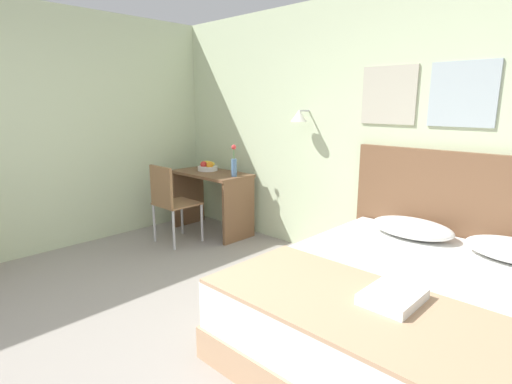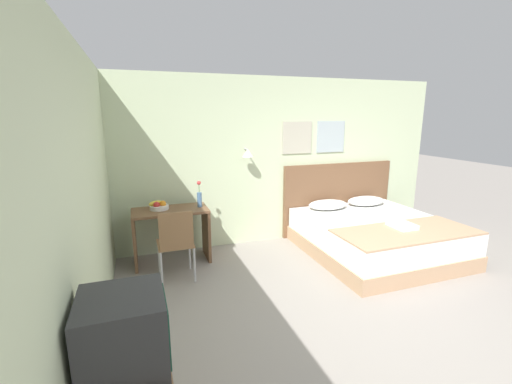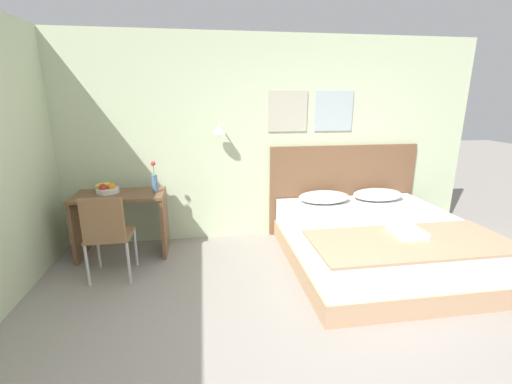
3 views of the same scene
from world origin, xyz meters
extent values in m
cube|color=beige|center=(0.00, 2.71, 1.32)|extent=(5.89, 0.06, 2.65)
cube|color=#B7B29E|center=(0.35, 2.67, 1.70)|extent=(0.52, 0.02, 0.52)
cube|color=#A8B7BC|center=(0.98, 2.67, 1.70)|extent=(0.52, 0.02, 0.52)
cylinder|color=#B2B2B7|center=(-0.55, 2.60, 1.55)|extent=(0.02, 0.16, 0.02)
cone|color=white|center=(-0.55, 2.51, 1.50)|extent=(0.17, 0.17, 0.12)
cube|color=tan|center=(1.17, 1.58, 0.11)|extent=(1.98, 2.08, 0.22)
cube|color=white|center=(1.17, 1.58, 0.38)|extent=(1.94, 2.04, 0.31)
cube|color=brown|center=(1.17, 2.65, 0.62)|extent=(2.10, 0.06, 1.24)
ellipsoid|color=white|center=(0.79, 2.36, 0.61)|extent=(0.68, 0.43, 0.14)
ellipsoid|color=white|center=(1.55, 2.36, 0.61)|extent=(0.68, 0.43, 0.14)
cube|color=tan|center=(1.17, 0.98, 0.55)|extent=(1.92, 0.83, 0.02)
cube|color=white|center=(1.21, 1.12, 0.59)|extent=(0.27, 0.35, 0.06)
cube|color=brown|center=(-1.76, 2.31, 0.76)|extent=(1.03, 0.54, 0.03)
cube|color=brown|center=(-2.26, 2.31, 0.37)|extent=(0.04, 0.49, 0.74)
cube|color=brown|center=(-1.27, 2.31, 0.37)|extent=(0.04, 0.49, 0.74)
cube|color=#8E6642|center=(-1.77, 1.78, 0.47)|extent=(0.44, 0.44, 0.02)
cube|color=#8E6642|center=(-1.77, 1.58, 0.71)|extent=(0.41, 0.03, 0.46)
cylinder|color=#B7B7BC|center=(-1.97, 1.98, 0.23)|extent=(0.03, 0.03, 0.46)
cylinder|color=#B7B7BC|center=(-1.57, 1.98, 0.23)|extent=(0.03, 0.03, 0.46)
cylinder|color=#B7B7BC|center=(-1.97, 1.58, 0.23)|extent=(0.03, 0.03, 0.46)
cylinder|color=#B7B7BC|center=(-1.57, 1.58, 0.23)|extent=(0.03, 0.03, 0.46)
cylinder|color=silver|center=(-1.90, 2.37, 0.80)|extent=(0.26, 0.26, 0.05)
sphere|color=orange|center=(-1.85, 2.36, 0.85)|extent=(0.09, 0.09, 0.09)
ellipsoid|color=yellow|center=(-1.94, 2.40, 0.86)|extent=(0.22, 0.15, 0.08)
sphere|color=red|center=(-1.94, 2.33, 0.85)|extent=(0.09, 0.09, 0.09)
cylinder|color=#4C7099|center=(-1.35, 2.31, 0.88)|extent=(0.07, 0.07, 0.21)
cylinder|color=#3D7538|center=(-1.35, 2.31, 1.06)|extent=(0.01, 0.01, 0.14)
sphere|color=#DB3838|center=(-1.35, 2.31, 1.13)|extent=(0.06, 0.06, 0.06)
camera|label=1|loc=(2.08, -0.86, 1.64)|focal=28.00mm
camera|label=2|loc=(-2.16, -2.42, 2.08)|focal=24.00mm
camera|label=3|loc=(-0.76, -1.78, 1.88)|focal=24.00mm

